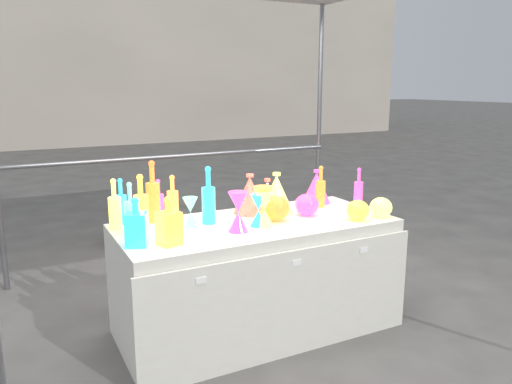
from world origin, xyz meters
name	(u,v)px	position (x,y,z in m)	size (l,w,h in m)	color
ground	(256,327)	(0.00, 0.00, 0.00)	(80.00, 80.00, 0.00)	#625F5A
display_table	(257,276)	(0.00, -0.01, 0.37)	(1.84, 0.83, 0.75)	silver
background_building	(172,43)	(4.00, 14.00, 3.00)	(14.00, 6.00, 6.00)	beige
cardboard_box_closed	(143,224)	(-0.20, 2.19, 0.21)	(0.57, 0.41, 0.41)	#A7714B
cardboard_box_flat	(233,224)	(0.89, 2.33, 0.03)	(0.75, 0.54, 0.06)	#A7714B
bottle_0	(173,196)	(-0.45, 0.35, 0.90)	(0.08, 0.08, 0.29)	red
bottle_1	(121,201)	(-0.79, 0.35, 0.90)	(0.07, 0.07, 0.30)	#188718
bottle_2	(153,192)	(-0.59, 0.31, 0.95)	(0.09, 0.09, 0.40)	orange
bottle_3	(159,199)	(-0.54, 0.35, 0.89)	(0.07, 0.07, 0.27)	#1A4F9D
bottle_4	(114,204)	(-0.85, 0.25, 0.91)	(0.08, 0.08, 0.32)	teal
bottle_5	(130,209)	(-0.79, 0.07, 0.91)	(0.07, 0.07, 0.32)	#B82466
bottle_6	(141,202)	(-0.71, 0.16, 0.93)	(0.09, 0.09, 0.35)	red
bottle_7	(208,195)	(-0.29, 0.11, 0.94)	(0.09, 0.09, 0.37)	#188718
decanter_0	(169,221)	(-0.65, -0.19, 0.89)	(0.11, 0.11, 0.28)	red
decanter_2	(136,222)	(-0.81, -0.14, 0.89)	(0.11, 0.11, 0.28)	#188718
hourglass_1	(238,212)	(-0.19, -0.14, 0.87)	(0.12, 0.12, 0.25)	#1A4F9D
hourglass_2	(265,209)	(0.00, -0.12, 0.86)	(0.11, 0.11, 0.22)	teal
hourglass_3	(190,212)	(-0.42, 0.08, 0.85)	(0.10, 0.10, 0.19)	#B82466
hourglass_4	(263,206)	(0.01, -0.07, 0.87)	(0.12, 0.12, 0.25)	red
hourglass_5	(258,210)	(-0.03, -0.09, 0.85)	(0.10, 0.10, 0.21)	#188718
globe_0	(358,211)	(0.61, -0.27, 0.81)	(0.15, 0.15, 0.12)	red
globe_1	(381,208)	(0.81, -0.28, 0.81)	(0.15, 0.15, 0.12)	teal
globe_2	(276,210)	(0.13, -0.02, 0.82)	(0.18, 0.18, 0.15)	orange
globe_3	(307,206)	(0.38, -0.01, 0.82)	(0.17, 0.17, 0.13)	#1A4F9D
lampshade_0	(250,194)	(0.07, 0.22, 0.89)	(0.24, 0.24, 0.28)	gold
lampshade_1	(267,194)	(0.22, 0.26, 0.86)	(0.19, 0.19, 0.23)	gold
lampshade_2	(316,186)	(0.66, 0.28, 0.88)	(0.21, 0.21, 0.25)	#1A4F9D
lampshade_3	(276,193)	(0.24, 0.15, 0.89)	(0.24, 0.24, 0.28)	teal
bottle_9	(321,187)	(0.61, 0.15, 0.90)	(0.07, 0.07, 0.30)	orange
bottle_10	(359,187)	(0.86, 0.03, 0.89)	(0.06, 0.06, 0.29)	#1A4F9D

